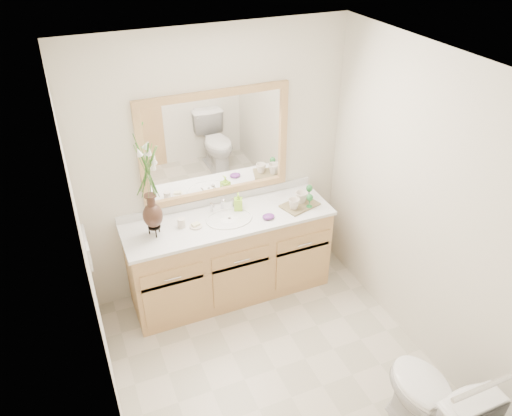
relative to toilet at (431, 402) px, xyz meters
name	(u,v)px	position (x,y,z in m)	size (l,w,h in m)	color
floor	(275,369)	(-0.70, 0.92, -0.37)	(2.60, 2.60, 0.00)	beige
ceiling	(285,72)	(-0.70, 0.92, 2.03)	(2.40, 2.60, 0.02)	white
wall_back	(216,166)	(-0.70, 2.22, 0.83)	(2.40, 0.02, 2.40)	silver
wall_front	(397,403)	(-0.70, -0.38, 0.83)	(2.40, 0.02, 2.40)	silver
wall_left	(96,296)	(-1.90, 0.92, 0.83)	(0.02, 2.60, 2.40)	silver
wall_right	(424,211)	(0.50, 0.92, 0.83)	(0.02, 2.60, 2.40)	silver
vanity	(230,257)	(-0.70, 1.93, 0.03)	(1.80, 0.55, 0.80)	tan
counter	(229,219)	(-0.70, 1.93, 0.45)	(1.84, 0.57, 0.03)	silver
sink	(229,224)	(-0.70, 1.92, 0.41)	(0.38, 0.34, 0.23)	white
mirror	(216,146)	(-0.70, 2.20, 1.04)	(1.32, 0.04, 0.97)	white
switch_plate	(88,253)	(-1.89, 1.68, 0.61)	(0.02, 0.12, 0.12)	white
grab_bar	(492,384)	(0.00, -0.35, 0.58)	(0.03, 0.03, 0.55)	silver
toilet	(431,402)	(0.00, 0.00, 0.00)	(0.42, 0.75, 0.74)	white
flower_vase	(148,178)	(-1.34, 1.94, 1.00)	(0.19, 0.19, 0.79)	black
tumbler	(181,223)	(-1.11, 1.96, 0.50)	(0.06, 0.06, 0.08)	beige
soap_dish	(196,226)	(-1.00, 1.91, 0.47)	(0.11, 0.11, 0.03)	beige
soap_bottle	(238,202)	(-0.57, 2.03, 0.54)	(0.07, 0.07, 0.15)	#97D732
purple_dish	(268,216)	(-0.38, 1.79, 0.48)	(0.11, 0.09, 0.04)	#63297C
tray	(300,205)	(-0.04, 1.87, 0.47)	(0.32, 0.22, 0.02)	brown
mug_left	(294,203)	(-0.12, 1.83, 0.53)	(0.10, 0.10, 0.10)	beige
mug_right	(301,197)	(-0.01, 1.90, 0.53)	(0.11, 0.10, 0.11)	beige
goblet_front	(310,198)	(0.02, 1.80, 0.57)	(0.06, 0.06, 0.13)	#257131
goblet_back	(309,189)	(0.09, 1.95, 0.57)	(0.06, 0.06, 0.13)	#257131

